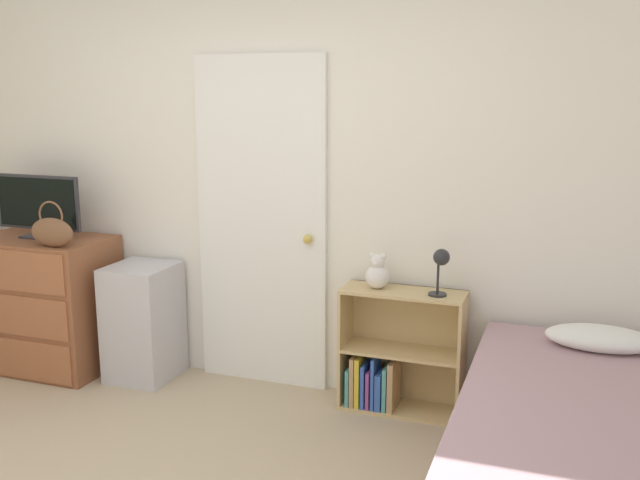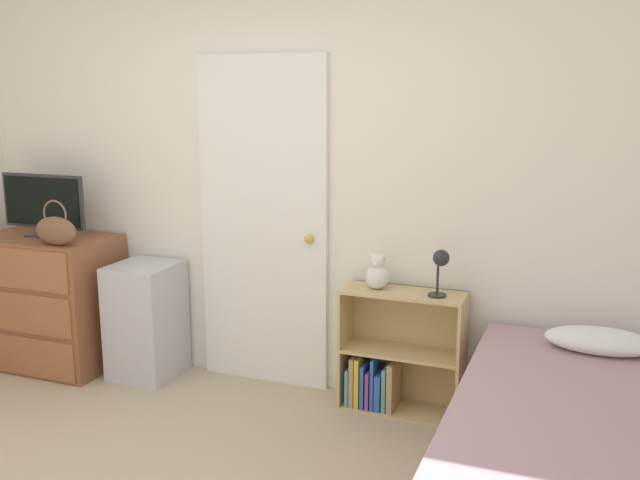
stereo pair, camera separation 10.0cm
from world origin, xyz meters
The scene contains 10 objects.
wall_back centered at (0.00, 2.01, 1.27)m, with size 10.00×0.06×2.55m.
door_closed centered at (-0.09, 1.95, 1.01)m, with size 0.84×0.09×2.02m.
dresser centered at (-1.55, 1.68, 0.44)m, with size 0.88×0.55×0.88m.
tv centered at (-1.55, 1.70, 1.09)m, with size 0.63×0.16×0.41m.
handbag centered at (-1.28, 1.49, 0.97)m, with size 0.30×0.10×0.29m.
storage_bin centered at (-0.83, 1.75, 0.37)m, with size 0.39×0.42×0.74m.
bookshelf centered at (0.78, 1.83, 0.29)m, with size 0.70×0.26×0.72m.
teddy_bear centered at (0.68, 1.82, 0.80)m, with size 0.14×0.14×0.21m.
desk_lamp centered at (1.05, 1.79, 0.90)m, with size 0.11×0.11×0.26m.
bed centered at (1.87, 1.03, 0.28)m, with size 1.18×1.88×0.67m.
Camera 2 is at (1.79, -1.91, 1.82)m, focal length 40.00 mm.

